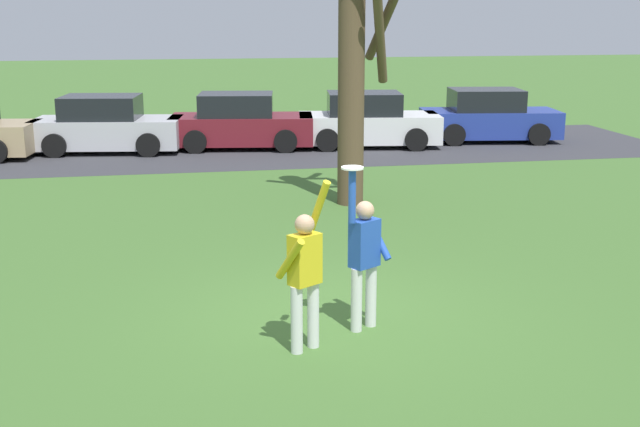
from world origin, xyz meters
TOP-DOWN VIEW (x-y plane):
  - ground_plane at (0.00, 0.00)m, footprint 120.00×120.00m
  - person_catcher at (0.31, -0.44)m, footprint 0.58×0.53m
  - person_defender at (-0.52, -0.97)m, footprint 0.65×0.62m
  - frisbee_disc at (0.12, -0.56)m, footprint 0.27×0.27m
  - parked_car_silver at (-3.81, 13.85)m, footprint 4.31×2.46m
  - parked_car_maroon at (-0.01, 13.85)m, footprint 4.31×2.46m
  - parked_car_white at (3.70, 13.47)m, footprint 4.31×2.46m
  - parked_car_blue at (7.60, 13.80)m, footprint 4.31×2.46m
  - parking_strip at (-1.91, 13.46)m, footprint 28.73×6.40m
  - bare_tree_tall at (1.71, 6.30)m, footprint 1.59×1.82m

SIDE VIEW (x-z plane):
  - ground_plane at x=0.00m, z-range 0.00..0.00m
  - parking_strip at x=-1.91m, z-range 0.00..0.01m
  - parked_car_silver at x=-3.81m, z-range -0.07..1.52m
  - parked_car_maroon at x=-0.01m, z-range -0.07..1.52m
  - parked_car_white at x=3.70m, z-range -0.07..1.52m
  - parked_car_blue at x=7.60m, z-range -0.07..1.52m
  - person_defender at x=-0.52m, z-range -0.04..2.00m
  - person_catcher at x=0.31m, z-range -0.06..2.02m
  - frisbee_disc at x=0.12m, z-range 2.08..2.10m
  - bare_tree_tall at x=1.71m, z-range -0.25..6.15m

